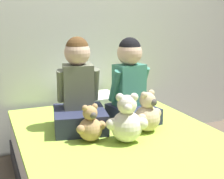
{
  "coord_description": "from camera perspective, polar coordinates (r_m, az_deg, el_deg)",
  "views": [
    {
      "loc": [
        -0.83,
        -1.73,
        1.23
      ],
      "look_at": [
        0.0,
        0.25,
        0.71
      ],
      "focal_mm": 50.0,
      "sensor_mm": 36.0,
      "label": 1
    }
  ],
  "objects": [
    {
      "name": "wall_behind_bed",
      "position": [
        2.9,
        -6.29,
        13.82
      ],
      "size": [
        8.0,
        0.06,
        2.5
      ],
      "color": "beige",
      "rests_on": "ground_plane"
    },
    {
      "name": "pillow_at_headboard",
      "position": [
        2.74,
        -4.22,
        -2.25
      ],
      "size": [
        0.47,
        0.33,
        0.11
      ],
      "color": "white",
      "rests_on": "bed"
    },
    {
      "name": "teddy_bear_held_by_right_child",
      "position": [
        2.19,
        6.49,
        -4.53
      ],
      "size": [
        0.23,
        0.18,
        0.29
      ],
      "rotation": [
        0.0,
        0.0,
        0.43
      ],
      "color": "#D1B78E",
      "rests_on": "bed"
    },
    {
      "name": "teddy_bear_held_by_left_child",
      "position": [
        2.02,
        -3.97,
        -6.61
      ],
      "size": [
        0.2,
        0.15,
        0.25
      ],
      "rotation": [
        0.0,
        0.0,
        0.15
      ],
      "color": "tan",
      "rests_on": "bed"
    },
    {
      "name": "teddy_bear_between_children",
      "position": [
        1.99,
        2.72,
        -5.88
      ],
      "size": [
        0.26,
        0.2,
        0.32
      ],
      "rotation": [
        0.0,
        0.0,
        -0.34
      ],
      "color": "silver",
      "rests_on": "bed"
    },
    {
      "name": "child_on_left",
      "position": [
        2.22,
        -6.11,
        -0.72
      ],
      "size": [
        0.42,
        0.45,
        0.65
      ],
      "rotation": [
        0.0,
        0.0,
        -0.19
      ],
      "color": "#282D47",
      "rests_on": "bed"
    },
    {
      "name": "child_on_right",
      "position": [
        2.36,
        3.43,
        0.92
      ],
      "size": [
        0.35,
        0.4,
        0.64
      ],
      "rotation": [
        0.0,
        0.0,
        0.17
      ],
      "color": "#282D47",
      "rests_on": "bed"
    },
    {
      "name": "bed",
      "position": [
        2.17,
        2.66,
        -14.38
      ],
      "size": [
        1.35,
        1.94,
        0.43
      ],
      "color": "#2D2D33",
      "rests_on": "ground_plane"
    }
  ]
}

